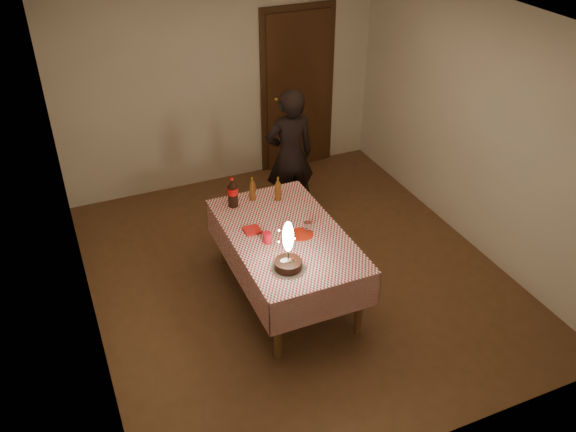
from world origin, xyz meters
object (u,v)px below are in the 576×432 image
(birthday_cake, at_px, (288,255))
(amber_bottle_right, at_px, (278,189))
(dining_table, at_px, (286,242))
(red_plate, at_px, (302,234))
(amber_bottle_left, at_px, (252,189))
(photographer, at_px, (290,155))
(cola_bottle, at_px, (233,192))
(clear_cup, at_px, (307,227))
(red_cup, at_px, (267,237))

(birthday_cake, bearing_deg, amber_bottle_right, 71.76)
(dining_table, bearing_deg, birthday_cake, -111.07)
(birthday_cake, height_order, red_plate, birthday_cake)
(amber_bottle_left, height_order, amber_bottle_right, same)
(red_plate, xyz_separation_m, photographer, (0.50, 1.42, 0.05))
(birthday_cake, xyz_separation_m, red_plate, (0.31, 0.41, -0.13))
(red_plate, bearing_deg, birthday_cake, -127.15)
(birthday_cake, height_order, amber_bottle_right, birthday_cake)
(cola_bottle, distance_m, amber_bottle_left, 0.23)
(red_plate, height_order, photographer, photographer)
(dining_table, bearing_deg, clear_cup, -10.42)
(clear_cup, relative_size, amber_bottle_right, 0.35)
(red_cup, xyz_separation_m, amber_bottle_right, (0.37, 0.65, 0.07))
(red_cup, relative_size, amber_bottle_right, 0.39)
(red_plate, relative_size, photographer, 0.14)
(red_plate, distance_m, photographer, 1.50)
(dining_table, relative_size, cola_bottle, 5.42)
(dining_table, xyz_separation_m, red_cup, (-0.21, -0.06, 0.15))
(red_cup, distance_m, amber_bottle_left, 0.77)
(red_cup, distance_m, amber_bottle_right, 0.75)
(amber_bottle_left, bearing_deg, cola_bottle, -169.56)
(birthday_cake, bearing_deg, red_cup, 92.24)
(clear_cup, bearing_deg, red_plate, -152.49)
(red_plate, bearing_deg, clear_cup, 27.51)
(amber_bottle_right, bearing_deg, amber_bottle_left, 155.20)
(birthday_cake, xyz_separation_m, amber_bottle_right, (0.36, 1.08, -0.02))
(red_plate, relative_size, cola_bottle, 0.69)
(dining_table, xyz_separation_m, amber_bottle_right, (0.17, 0.59, 0.22))
(birthday_cake, bearing_deg, clear_cup, 49.30)
(red_plate, bearing_deg, amber_bottle_left, 103.99)
(cola_bottle, distance_m, amber_bottle_right, 0.46)
(birthday_cake, distance_m, red_cup, 0.44)
(dining_table, relative_size, red_cup, 17.20)
(red_cup, xyz_separation_m, photographer, (0.83, 1.40, 0.00))
(amber_bottle_left, relative_size, amber_bottle_right, 1.00)
(red_cup, relative_size, photographer, 0.06)
(clear_cup, height_order, amber_bottle_left, amber_bottle_left)
(cola_bottle, height_order, amber_bottle_right, cola_bottle)
(birthday_cake, bearing_deg, amber_bottle_left, 84.11)
(amber_bottle_left, bearing_deg, red_plate, -76.01)
(clear_cup, distance_m, amber_bottle_left, 0.78)
(clear_cup, bearing_deg, birthday_cake, -130.70)
(amber_bottle_right, relative_size, photographer, 0.16)
(dining_table, relative_size, birthday_cake, 3.65)
(dining_table, bearing_deg, amber_bottle_right, 74.20)
(clear_cup, height_order, photographer, photographer)
(red_cup, height_order, cola_bottle, cola_bottle)
(dining_table, height_order, red_plate, red_plate)
(amber_bottle_left, bearing_deg, photographer, 43.22)
(amber_bottle_right, bearing_deg, cola_bottle, 171.53)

